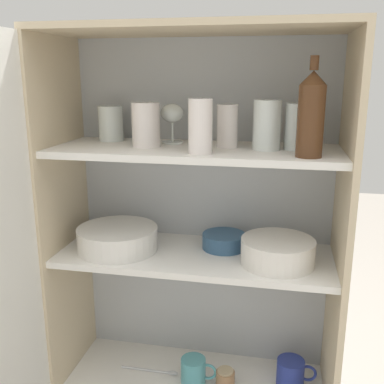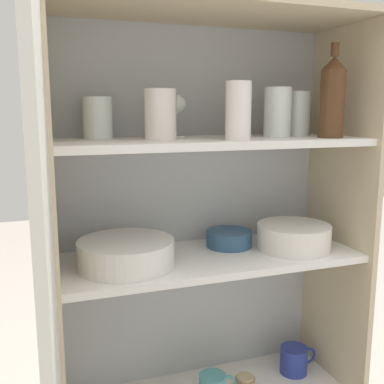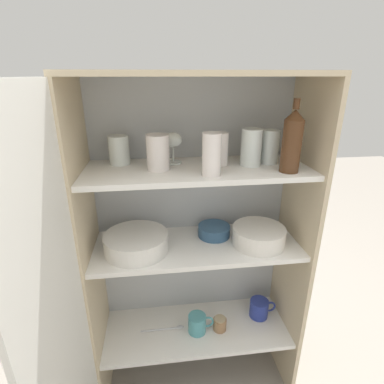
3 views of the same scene
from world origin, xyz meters
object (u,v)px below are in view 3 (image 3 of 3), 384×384
object	(u,v)px
wine_bottle	(292,141)
coffee_mug_primary	(197,324)
mixing_bowl_large	(259,235)
storage_jar	(220,324)
serving_bowl_small	(214,230)
plate_stack_white	(136,242)

from	to	relation	value
wine_bottle	coffee_mug_primary	world-z (taller)	wine_bottle
mixing_bowl_large	storage_jar	xyz separation A→B (m)	(-0.15, 0.01, -0.46)
serving_bowl_small	storage_jar	size ratio (longest dim) A/B	2.16
mixing_bowl_large	coffee_mug_primary	bearing A→B (deg)	178.42
plate_stack_white	serving_bowl_small	bearing A→B (deg)	13.03
plate_stack_white	coffee_mug_primary	xyz separation A→B (m)	(0.25, -0.01, -0.44)
wine_bottle	mixing_bowl_large	world-z (taller)	wine_bottle
plate_stack_white	coffee_mug_primary	distance (m)	0.51
wine_bottle	mixing_bowl_large	xyz separation A→B (m)	(-0.06, 0.06, -0.40)
wine_bottle	serving_bowl_small	xyz separation A→B (m)	(-0.23, 0.15, -0.41)
serving_bowl_small	mixing_bowl_large	bearing A→B (deg)	-27.53
plate_stack_white	storage_jar	size ratio (longest dim) A/B	3.97
wine_bottle	coffee_mug_primary	xyz separation A→B (m)	(-0.32, 0.07, -0.85)
serving_bowl_small	coffee_mug_primary	xyz separation A→B (m)	(-0.08, -0.08, -0.43)
wine_bottle	serving_bowl_small	distance (m)	0.50
plate_stack_white	wine_bottle	bearing A→B (deg)	-7.34
plate_stack_white	storage_jar	distance (m)	0.58
wine_bottle	mixing_bowl_large	distance (m)	0.41
serving_bowl_small	coffee_mug_primary	world-z (taller)	serving_bowl_small
wine_bottle	storage_jar	size ratio (longest dim) A/B	3.96
coffee_mug_primary	plate_stack_white	bearing A→B (deg)	178.79
serving_bowl_small	coffee_mug_primary	size ratio (longest dim) A/B	1.14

